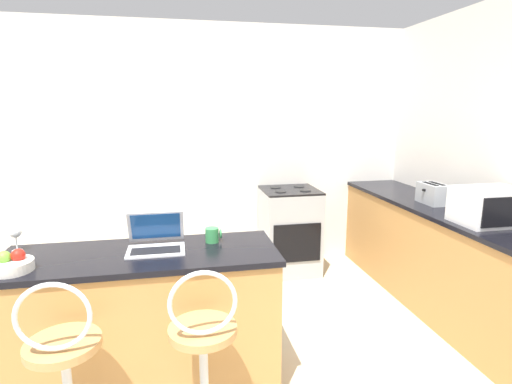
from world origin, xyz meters
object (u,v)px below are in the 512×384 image
stove_range (289,231)px  fruit_bowl (12,263)px  microwave (490,206)px  wine_glass_tall (15,233)px  laptop (156,240)px  mug_green (213,235)px  toaster (433,194)px  bar_stool_near (66,383)px  bar_stool_far (204,366)px

stove_range → fruit_bowl: size_ratio=4.33×
microwave → wine_glass_tall: size_ratio=3.06×
laptop → mug_green: 0.35m
laptop → toaster: (2.36, 0.72, 0.04)m
microwave → bar_stool_near: bearing=-166.6°
stove_range → wine_glass_tall: bearing=-145.0°
fruit_bowl → stove_range: bearing=41.6°
laptop → stove_range: size_ratio=0.37×
stove_range → wine_glass_tall: (-2.11, -1.47, 0.56)m
fruit_bowl → wine_glass_tall: (-0.09, 0.32, 0.07)m
microwave → wine_glass_tall: bearing=179.3°
wine_glass_tall → stove_range: bearing=35.0°
fruit_bowl → mug_green: (1.06, 0.26, 0.01)m
mug_green → stove_range: bearing=58.1°
bar_stool_near → bar_stool_far: same height
bar_stool_far → wine_glass_tall: wine_glass_tall is taller
laptop → bar_stool_far: bearing=-68.4°
laptop → wine_glass_tall: (-0.81, 0.11, 0.06)m
bar_stool_near → stove_range: (1.70, 2.18, -0.03)m
laptop → stove_range: bearing=50.7°
wine_glass_tall → toaster: bearing=10.8°
stove_range → wine_glass_tall: size_ratio=5.99×
bar_stool_near → stove_range: bearing=51.9°
microwave → mug_green: (-2.03, -0.02, -0.09)m
laptop → toaster: laptop is taller
bar_stool_near → stove_range: size_ratio=1.12×
toaster → bar_stool_far: bearing=-148.4°
bar_stool_near → stove_range: 2.77m
bar_stool_near → wine_glass_tall: 0.97m
microwave → fruit_bowl: (-3.09, -0.28, -0.09)m
bar_stool_near → bar_stool_far: (0.64, 0.00, 0.00)m
stove_range → bar_stool_far: bearing=-116.1°
mug_green → fruit_bowl: bearing=-166.4°
bar_stool_near → laptop: size_ratio=3.04×
laptop → microwave: 2.38m
bar_stool_near → toaster: (2.77, 1.31, 0.52)m
laptop → fruit_bowl: bearing=-163.9°
bar_stool_near → microwave: 2.91m
bar_stool_near → toaster: size_ratio=3.68×
bar_stool_near → microwave: microwave is taller
toaster → mug_green: bearing=-161.7°
laptop → wine_glass_tall: bearing=172.2°
microwave → mug_green: size_ratio=4.53×
bar_stool_far → laptop: 0.80m
bar_stool_near → bar_stool_far: 0.64m
bar_stool_far → mug_green: bearing=80.2°
laptop → microwave: microwave is taller
microwave → fruit_bowl: size_ratio=2.21×
toaster → bar_stool_near: bearing=-154.7°
mug_green → toaster: bearing=18.3°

